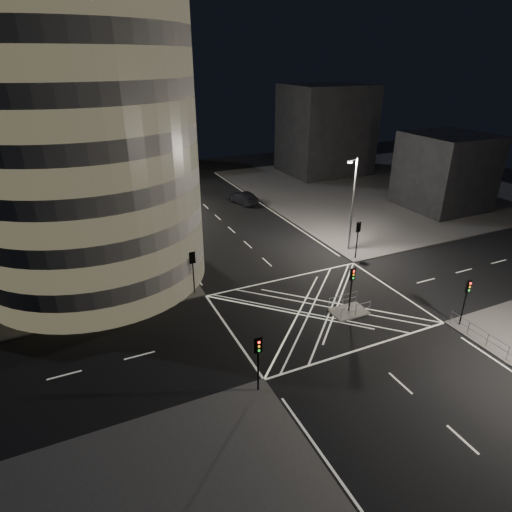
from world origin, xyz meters
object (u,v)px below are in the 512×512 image
traffic_signal_island (352,282)px  street_lamp_right_far (352,202)px  traffic_signal_nl (258,355)px  sedan (242,198)px  traffic_signal_nr (467,294)px  traffic_signal_fr (358,233)px  central_island (349,311)px  street_lamp_left_near (168,219)px  traffic_signal_fl (193,265)px  street_lamp_left_far (134,175)px

traffic_signal_island → street_lamp_right_far: (7.44, 10.50, 2.63)m
traffic_signal_nl → street_lamp_right_far: (18.24, 15.80, 2.63)m
street_lamp_right_far → sedan: 21.01m
traffic_signal_nl → street_lamp_right_far: bearing=40.9°
traffic_signal_nr → traffic_signal_island: same height
traffic_signal_fr → street_lamp_right_far: (0.64, 2.20, 2.63)m
central_island → traffic_signal_nr: bearing=-37.9°
traffic_signal_fr → traffic_signal_nr: size_ratio=1.00×
traffic_signal_nr → central_island: bearing=142.1°
traffic_signal_nl → traffic_signal_nr: same height
central_island → street_lamp_left_near: bearing=130.3°
traffic_signal_nr → street_lamp_right_far: bearing=87.7°
traffic_signal_nr → traffic_signal_island: 8.62m
traffic_signal_fl → central_island: bearing=-37.5°
traffic_signal_fr → street_lamp_left_near: bearing=164.1°
street_lamp_left_near → street_lamp_right_far: size_ratio=1.00×
central_island → street_lamp_right_far: size_ratio=0.30×
central_island → street_lamp_left_near: (-11.44, 13.50, 5.47)m
traffic_signal_island → street_lamp_left_far: 33.61m
traffic_signal_fr → street_lamp_left_near: 19.14m
street_lamp_right_far → traffic_signal_nl: bearing=-139.1°
central_island → street_lamp_left_far: street_lamp_left_far is taller
sedan → traffic_signal_nr: bearing=78.7°
traffic_signal_nr → street_lamp_left_far: (-18.24, 36.80, 2.63)m
traffic_signal_island → traffic_signal_nr: bearing=-37.9°
street_lamp_left_near → sedan: bearing=49.3°
street_lamp_left_near → street_lamp_left_far: (0.00, 18.00, 0.00)m
traffic_signal_fl → sedan: size_ratio=0.77×
central_island → traffic_signal_nr: 9.08m
traffic_signal_fl → street_lamp_right_far: (18.24, 2.20, 2.63)m
traffic_signal_nr → street_lamp_right_far: (0.64, 15.80, 2.63)m
central_island → traffic_signal_island: 2.84m
street_lamp_right_far → sedan: (-4.18, 20.05, -4.68)m
traffic_signal_nl → sedan: bearing=68.6°
traffic_signal_nl → street_lamp_left_far: size_ratio=0.40×
traffic_signal_fr → street_lamp_left_far: (-18.24, 23.20, 2.63)m
traffic_signal_fr → traffic_signal_nr: 13.60m
street_lamp_left_near → sedan: street_lamp_left_near is taller
traffic_signal_fl → traffic_signal_fr: 17.60m
traffic_signal_island → street_lamp_right_far: bearing=54.7°
traffic_signal_island → street_lamp_left_near: street_lamp_left_near is taller
traffic_signal_island → street_lamp_right_far: street_lamp_right_far is taller
traffic_signal_nl → street_lamp_left_far: bearing=91.0°
traffic_signal_nl → sedan: size_ratio=0.77×
traffic_signal_fl → traffic_signal_island: (10.80, -8.30, 0.00)m
traffic_signal_fr → traffic_signal_nr: same height
traffic_signal_nr → traffic_signal_island: bearing=142.1°
traffic_signal_fl → traffic_signal_island: size_ratio=1.00×
street_lamp_left_far → sedan: (14.69, -0.95, -4.68)m
central_island → traffic_signal_nl: bearing=-153.9°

